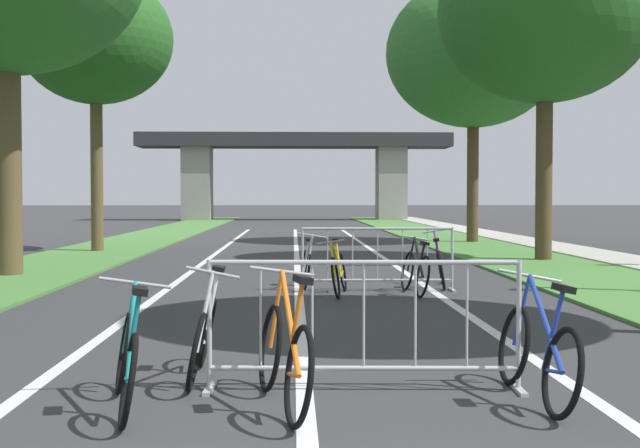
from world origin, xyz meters
name	(u,v)px	position (x,y,z in m)	size (l,w,h in m)	color
grass_verge_left	(135,241)	(-5.50, 25.95, 0.03)	(2.97, 63.45, 0.05)	#477A38
grass_verge_right	(454,241)	(5.50, 25.95, 0.03)	(2.97, 63.45, 0.05)	#477A38
sidewalk_path_right	(520,240)	(7.80, 25.95, 0.04)	(1.64, 63.45, 0.08)	#ADA89E
lane_stripe_center	(297,258)	(0.00, 18.35, 0.00)	(0.14, 36.70, 0.01)	silver
lane_stripe_right_lane	(384,258)	(2.21, 18.35, 0.00)	(0.14, 36.70, 0.01)	silver
lane_stripe_left_lane	(209,258)	(-2.21, 18.35, 0.00)	(0.14, 36.70, 0.01)	silver
overpass_bridge	(295,159)	(0.00, 52.43, 4.10)	(20.66, 3.31, 5.74)	#2D2D30
tree_left_cypress_far	(96,40)	(-5.57, 20.82, 5.92)	(4.27, 4.27, 7.76)	brown
tree_right_oak_mid	(545,12)	(5.92, 17.18, 5.95)	(5.12, 5.12, 8.15)	#4C3823
tree_right_pine_near	(473,53)	(5.93, 25.04, 6.34)	(5.84, 5.84, 8.83)	#4C3823
crowd_barrier_nearest	(364,326)	(0.47, 4.18, 0.52)	(2.55, 0.54, 1.05)	#ADADB2
crowd_barrier_second	(377,259)	(1.30, 11.13, 0.52)	(2.54, 0.45, 1.05)	#ADADB2
bicycle_orange_0	(284,355)	(-0.16, 3.65, 0.39)	(0.52, 1.77, 1.01)	black
bicycle_silver_1	(306,267)	(0.12, 11.68, 0.36)	(0.52, 1.67, 0.97)	black
bicycle_blue_2	(537,353)	(1.76, 3.80, 0.37)	(0.53, 1.74, 0.97)	black
bicycle_yellow_3	(339,272)	(0.63, 10.56, 0.37)	(0.57, 1.72, 0.91)	black
bicycle_teal_4	(127,360)	(-1.30, 3.63, 0.37)	(0.55, 1.67, 0.94)	black
bicycle_black_5	(415,271)	(1.85, 10.60, 0.37)	(0.43, 1.66, 0.94)	black
bicycle_white_6	(204,336)	(-0.85, 4.63, 0.37)	(0.44, 1.61, 1.00)	black
bicycle_purple_7	(440,265)	(2.44, 11.73, 0.37)	(0.45, 1.73, 0.99)	black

